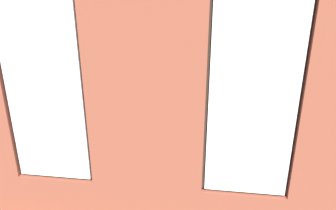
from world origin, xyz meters
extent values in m
cube|color=#99663D|center=(0.00, 0.00, -0.05)|extent=(6.64, 5.64, 0.10)
cube|color=brown|center=(0.00, 2.44, 1.79)|extent=(1.26, 0.16, 3.57)
cube|color=white|center=(-1.09, 2.48, 1.83)|extent=(0.86, 0.03, 2.17)
cube|color=#38281E|center=(-1.09, 2.42, 1.83)|extent=(0.92, 0.04, 2.23)
cube|color=brown|center=(1.09, 2.44, 0.36)|extent=(0.92, 0.16, 0.72)
cube|color=white|center=(1.09, 2.48, 1.83)|extent=(0.86, 0.03, 2.17)
cube|color=#38281E|center=(1.09, 2.42, 1.83)|extent=(0.92, 0.04, 2.23)
cube|color=olive|center=(0.00, 2.34, 0.69)|extent=(3.29, 0.24, 0.06)
cube|color=black|center=(0.00, 2.35, 2.37)|extent=(0.44, 0.03, 0.61)
cube|color=#389360|center=(0.00, 2.33, 2.37)|extent=(0.38, 0.01, 0.55)
cube|color=white|center=(2.97, 0.20, 1.79)|extent=(0.10, 4.64, 3.57)
cube|color=black|center=(0.74, 1.74, 0.21)|extent=(1.90, 0.85, 0.42)
cube|color=black|center=(0.74, 2.06, 0.61)|extent=(1.90, 0.24, 0.38)
cube|color=black|center=(-0.09, 1.74, 0.52)|extent=(0.22, 0.85, 0.24)
cube|color=black|center=(1.58, 1.74, 0.52)|extent=(0.22, 0.85, 0.24)
cube|color=black|center=(0.38, 1.70, 0.48)|extent=(0.67, 0.65, 0.12)
cube|color=black|center=(1.11, 1.70, 0.48)|extent=(0.67, 0.65, 0.12)
cube|color=black|center=(-2.27, -0.02, 0.21)|extent=(0.88, 1.73, 0.42)
cube|color=black|center=(-2.59, -0.02, 0.61)|extent=(0.27, 1.72, 0.38)
cube|color=black|center=(-2.28, -0.77, 0.52)|extent=(0.85, 0.23, 0.24)
cube|color=black|center=(-2.26, 0.73, 0.52)|extent=(0.85, 0.23, 0.24)
cube|color=black|center=(-2.23, -0.34, 0.48)|extent=(0.66, 0.60, 0.12)
cube|color=black|center=(-2.22, 0.30, 0.48)|extent=(0.66, 0.60, 0.12)
cube|color=olive|center=(0.14, -0.19, 0.40)|extent=(1.24, 0.75, 0.04)
cube|color=olive|center=(-0.42, -0.51, 0.19)|extent=(0.07, 0.07, 0.38)
cube|color=olive|center=(0.70, -0.51, 0.19)|extent=(0.07, 0.07, 0.38)
cube|color=olive|center=(-0.42, 0.12, 0.19)|extent=(0.07, 0.07, 0.38)
cube|color=olive|center=(0.70, 0.12, 0.19)|extent=(0.07, 0.07, 0.38)
cylinder|color=silver|center=(0.30, -0.29, 0.47)|extent=(0.08, 0.08, 0.10)
cylinder|color=#B7333D|center=(0.14, -0.19, 0.48)|extent=(0.08, 0.08, 0.12)
cylinder|color=#47423D|center=(-0.20, -0.32, 0.47)|extent=(0.12, 0.12, 0.09)
sphere|color=#1E5B28|center=(-0.20, -0.32, 0.58)|extent=(0.14, 0.14, 0.14)
cube|color=black|center=(0.52, -0.08, 0.44)|extent=(0.05, 0.17, 0.02)
cube|color=#B2B2B7|center=(0.05, -0.08, 0.44)|extent=(0.05, 0.17, 0.02)
cube|color=black|center=(2.67, 0.46, 0.25)|extent=(1.16, 0.42, 0.50)
cube|color=black|center=(2.67, 0.46, 0.53)|extent=(0.49, 0.20, 0.05)
cube|color=black|center=(2.67, 0.46, 0.58)|extent=(0.06, 0.04, 0.06)
cube|color=black|center=(2.67, 0.46, 0.95)|extent=(1.12, 0.04, 0.68)
cube|color=black|center=(2.67, 0.43, 0.95)|extent=(1.07, 0.01, 0.63)
cylinder|color=olive|center=(1.12, -1.41, 0.14)|extent=(0.47, 0.47, 0.28)
ellipsoid|color=silver|center=(1.12, -1.41, 0.46)|extent=(1.03, 1.03, 0.41)
ellipsoid|color=navy|center=(1.19, -1.41, 0.56)|extent=(0.44, 0.44, 0.18)
cylinder|color=#47423D|center=(-1.92, -1.33, 0.08)|extent=(0.13, 0.13, 0.15)
cylinder|color=brown|center=(-1.92, -1.33, 0.20)|extent=(0.02, 0.02, 0.10)
ellipsoid|color=#3D8E42|center=(-1.92, -1.33, 0.37)|extent=(0.31, 0.31, 0.25)
cylinder|color=gray|center=(2.12, 1.48, 0.19)|extent=(0.35, 0.35, 0.38)
cylinder|color=brown|center=(2.12, 1.48, 0.61)|extent=(0.06, 0.06, 0.46)
cone|color=#1E5B28|center=(2.30, 1.52, 1.10)|extent=(0.54, 0.27, 0.61)
cone|color=#1E5B28|center=(2.17, 1.70, 1.07)|extent=(0.31, 0.59, 0.58)
cone|color=#1E5B28|center=(1.97, 1.57, 1.11)|extent=(0.50, 0.39, 0.63)
cone|color=#1E5B28|center=(1.97, 1.36, 1.09)|extent=(0.52, 0.47, 0.60)
cone|color=#1E5B28|center=(2.22, 1.29, 1.07)|extent=(0.42, 0.58, 0.57)
cylinder|color=brown|center=(-0.99, -0.88, 0.09)|extent=(0.17, 0.17, 0.17)
cylinder|color=brown|center=(-0.99, -0.88, 0.24)|extent=(0.03, 0.03, 0.13)
ellipsoid|color=#3D8E42|center=(-0.99, -0.88, 0.40)|extent=(0.28, 0.28, 0.20)
camera|label=1|loc=(-0.68, 5.56, 2.93)|focal=35.00mm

